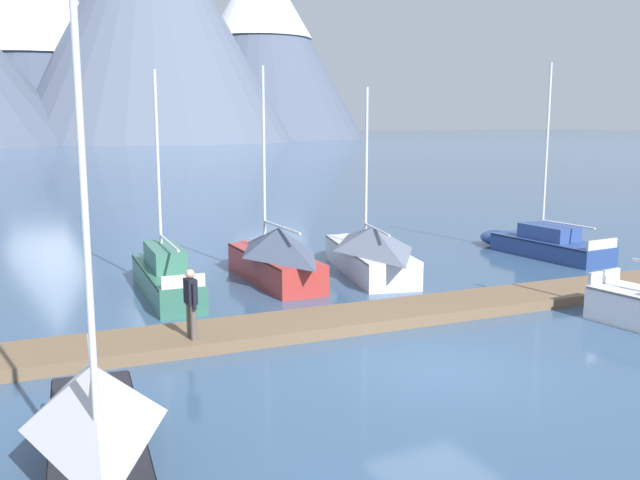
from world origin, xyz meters
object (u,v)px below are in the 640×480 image
Objects in this scene: sailboat_far_berth at (368,250)px; sailboat_mid_dock_port at (163,274)px; sailboat_mid_dock_starboard at (273,255)px; sailboat_end_of_dock at (541,243)px; person_on_dock at (191,299)px; sailboat_second_berth at (97,434)px.

sailboat_mid_dock_port is at bearing 177.50° from sailboat_far_berth.
sailboat_mid_dock_port is 0.96× the size of sailboat_mid_dock_starboard.
sailboat_mid_dock_starboard is (3.76, -0.05, 0.30)m from sailboat_mid_dock_port.
sailboat_far_berth is (3.60, -0.27, -0.06)m from sailboat_mid_dock_starboard.
sailboat_end_of_dock is 4.55× the size of person_on_dock.
sailboat_mid_dock_starboard is 3.61m from sailboat_far_berth.
sailboat_mid_dock_port is 4.14× the size of person_on_dock.
person_on_dock is at bearing -97.16° from sailboat_mid_dock_port.
sailboat_mid_dock_port is 7.37m from sailboat_far_berth.
sailboat_second_berth is 13.86m from sailboat_mid_dock_starboard.
sailboat_mid_dock_port is 6.23m from person_on_dock.
sailboat_second_berth is 12.29m from sailboat_mid_dock_port.
sailboat_mid_dock_port is at bearing 178.46° from sailboat_end_of_dock.
sailboat_far_berth is 10.01m from person_on_dock.
sailboat_end_of_dock is at bearing 30.51° from sailboat_second_berth.
sailboat_end_of_dock is (15.41, -0.42, -0.10)m from sailboat_mid_dock_port.
sailboat_mid_dock_starboard is 7.60m from person_on_dock.
person_on_dock is at bearing 61.87° from sailboat_second_berth.
sailboat_mid_dock_port is 0.91× the size of sailboat_end_of_dock.
sailboat_mid_dock_port is 3.77m from sailboat_mid_dock_starboard.
person_on_dock is at bearing -126.60° from sailboat_mid_dock_starboard.
sailboat_far_berth is 0.94× the size of sailboat_end_of_dock.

